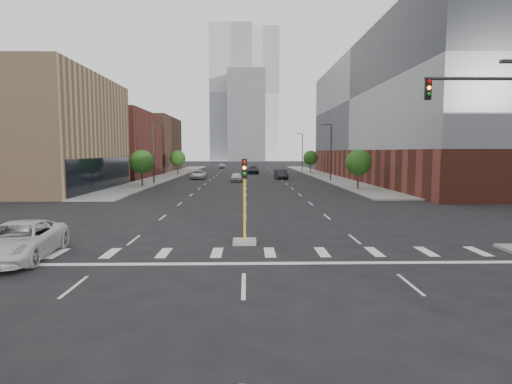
{
  "coord_description": "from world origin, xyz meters",
  "views": [
    {
      "loc": [
        0.12,
        -12.87,
        4.77
      ],
      "look_at": [
        0.64,
        11.02,
        2.5
      ],
      "focal_mm": 30.0,
      "sensor_mm": 36.0,
      "label": 1
    }
  ],
  "objects_px": {
    "mast_arm_signal": "(507,133)",
    "car_distant": "(222,166)",
    "car_mid_right": "(281,174)",
    "parked_minivan": "(19,241)",
    "car_deep_right": "(253,170)",
    "median_traffic_signal": "(245,225)",
    "car_near_left": "(237,177)",
    "car_far_left": "(198,175)"
  },
  "relations": [
    {
      "from": "median_traffic_signal",
      "to": "car_far_left",
      "type": "relative_size",
      "value": 0.82
    },
    {
      "from": "car_mid_right",
      "to": "parked_minivan",
      "type": "relative_size",
      "value": 0.88
    },
    {
      "from": "median_traffic_signal",
      "to": "car_near_left",
      "type": "distance_m",
      "value": 45.95
    },
    {
      "from": "median_traffic_signal",
      "to": "mast_arm_signal",
      "type": "bearing_deg",
      "value": -6.64
    },
    {
      "from": "median_traffic_signal",
      "to": "car_far_left",
      "type": "xyz_separation_m",
      "value": [
        -8.31,
        52.8,
        -0.23
      ]
    },
    {
      "from": "median_traffic_signal",
      "to": "car_near_left",
      "type": "bearing_deg",
      "value": 91.87
    },
    {
      "from": "median_traffic_signal",
      "to": "mast_arm_signal",
      "type": "height_order",
      "value": "mast_arm_signal"
    },
    {
      "from": "median_traffic_signal",
      "to": "car_distant",
      "type": "bearing_deg",
      "value": 93.95
    },
    {
      "from": "car_deep_right",
      "to": "parked_minivan",
      "type": "xyz_separation_m",
      "value": [
        -11.5,
        -72.39,
        -0.01
      ]
    },
    {
      "from": "car_far_left",
      "to": "parked_minivan",
      "type": "relative_size",
      "value": 0.9
    },
    {
      "from": "car_mid_right",
      "to": "car_distant",
      "type": "distance_m",
      "value": 49.03
    },
    {
      "from": "median_traffic_signal",
      "to": "car_far_left",
      "type": "distance_m",
      "value": 53.45
    },
    {
      "from": "car_near_left",
      "to": "car_deep_right",
      "type": "relative_size",
      "value": 0.74
    },
    {
      "from": "car_mid_right",
      "to": "car_far_left",
      "type": "relative_size",
      "value": 0.98
    },
    {
      "from": "car_mid_right",
      "to": "median_traffic_signal",
      "type": "bearing_deg",
      "value": -100.63
    },
    {
      "from": "median_traffic_signal",
      "to": "parked_minivan",
      "type": "xyz_separation_m",
      "value": [
        -10.0,
        -2.97,
        -0.15
      ]
    },
    {
      "from": "parked_minivan",
      "to": "car_far_left",
      "type": "bearing_deg",
      "value": 82.83
    },
    {
      "from": "car_deep_right",
      "to": "parked_minivan",
      "type": "bearing_deg",
      "value": -96.28
    },
    {
      "from": "car_mid_right",
      "to": "parked_minivan",
      "type": "height_order",
      "value": "car_mid_right"
    },
    {
      "from": "median_traffic_signal",
      "to": "mast_arm_signal",
      "type": "xyz_separation_m",
      "value": [
        12.61,
        -1.47,
        4.67
      ]
    },
    {
      "from": "mast_arm_signal",
      "to": "car_distant",
      "type": "relative_size",
      "value": 2.12
    },
    {
      "from": "car_deep_right",
      "to": "car_mid_right",
      "type": "bearing_deg",
      "value": -72.41
    },
    {
      "from": "car_near_left",
      "to": "car_far_left",
      "type": "height_order",
      "value": "car_far_left"
    },
    {
      "from": "mast_arm_signal",
      "to": "car_far_left",
      "type": "xyz_separation_m",
      "value": [
        -20.92,
        54.27,
        -4.9
      ]
    },
    {
      "from": "car_mid_right",
      "to": "car_distant",
      "type": "relative_size",
      "value": 1.22
    },
    {
      "from": "median_traffic_signal",
      "to": "car_distant",
      "type": "xyz_separation_m",
      "value": [
        -6.86,
        99.48,
        -0.24
      ]
    },
    {
      "from": "car_mid_right",
      "to": "car_deep_right",
      "type": "bearing_deg",
      "value": 100.86
    },
    {
      "from": "median_traffic_signal",
      "to": "parked_minivan",
      "type": "height_order",
      "value": "median_traffic_signal"
    },
    {
      "from": "median_traffic_signal",
      "to": "mast_arm_signal",
      "type": "relative_size",
      "value": 0.48
    },
    {
      "from": "car_near_left",
      "to": "car_mid_right",
      "type": "bearing_deg",
      "value": 41.83
    },
    {
      "from": "mast_arm_signal",
      "to": "parked_minivan",
      "type": "height_order",
      "value": "mast_arm_signal"
    },
    {
      "from": "car_mid_right",
      "to": "car_deep_right",
      "type": "height_order",
      "value": "car_mid_right"
    },
    {
      "from": "car_distant",
      "to": "car_mid_right",
      "type": "bearing_deg",
      "value": -79.58
    },
    {
      "from": "car_mid_right",
      "to": "parked_minivan",
      "type": "distance_m",
      "value": 57.45
    },
    {
      "from": "mast_arm_signal",
      "to": "car_deep_right",
      "type": "height_order",
      "value": "mast_arm_signal"
    },
    {
      "from": "median_traffic_signal",
      "to": "car_deep_right",
      "type": "relative_size",
      "value": 0.76
    },
    {
      "from": "car_deep_right",
      "to": "car_distant",
      "type": "distance_m",
      "value": 31.21
    },
    {
      "from": "median_traffic_signal",
      "to": "mast_arm_signal",
      "type": "distance_m",
      "value": 13.53
    },
    {
      "from": "car_near_left",
      "to": "car_deep_right",
      "type": "xyz_separation_m",
      "value": [
        3.0,
        23.49,
        0.11
      ]
    },
    {
      "from": "car_near_left",
      "to": "parked_minivan",
      "type": "distance_m",
      "value": 49.63
    },
    {
      "from": "mast_arm_signal",
      "to": "car_distant",
      "type": "distance_m",
      "value": 102.93
    },
    {
      "from": "mast_arm_signal",
      "to": "car_deep_right",
      "type": "bearing_deg",
      "value": 98.91
    }
  ]
}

